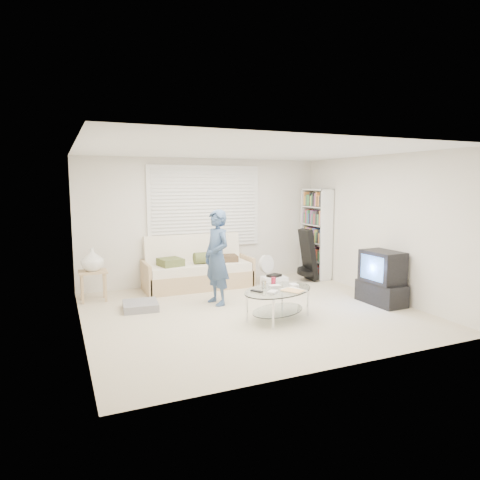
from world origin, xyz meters
name	(u,v)px	position (x,y,z in m)	size (l,w,h in m)	color
ground	(251,312)	(0.00, 0.00, 0.00)	(5.00, 5.00, 0.00)	#B7A98E
room_shell	(239,207)	(0.00, 0.48, 1.63)	(5.02, 4.52, 2.51)	silver
window_blinds	(205,206)	(0.00, 2.20, 1.55)	(2.32, 0.08, 1.62)	silver
futon_sofa	(198,270)	(-0.28, 1.87, 0.33)	(2.07, 0.84, 1.01)	tan
grey_floor_pillow	(140,306)	(-1.58, 0.82, 0.06)	(0.54, 0.54, 0.12)	slate
side_table	(92,262)	(-2.22, 1.66, 0.68)	(0.46, 0.37, 0.92)	tan
bookshelf	(316,234)	(2.32, 1.73, 0.95)	(0.30, 0.80, 1.89)	white
guitar_case	(308,258)	(1.98, 1.48, 0.47)	(0.38, 0.39, 1.06)	black
floor_fan	(266,267)	(1.05, 1.56, 0.35)	(0.37, 0.24, 0.60)	white
storage_bin	(274,283)	(0.96, 1.04, 0.14)	(0.46, 0.33, 0.31)	white
tv_unit	(382,278)	(2.20, -0.45, 0.44)	(0.48, 0.83, 0.90)	black
coffee_table	(278,295)	(0.22, -0.48, 0.37)	(1.43, 1.21, 0.58)	silver
standing_person	(217,257)	(-0.33, 0.63, 0.79)	(0.58, 0.38, 1.58)	#31496C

